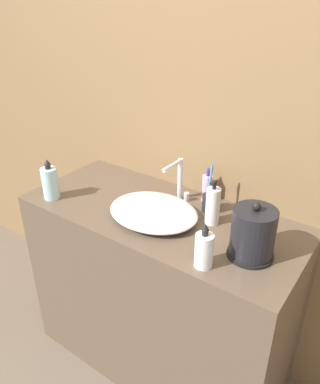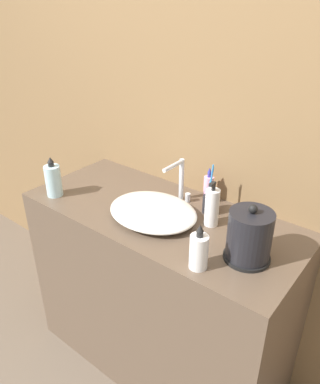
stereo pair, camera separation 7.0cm
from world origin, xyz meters
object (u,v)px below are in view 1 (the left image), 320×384
Objects in this scene: lotion_bottle at (213,206)px; mouthwash_bottle at (50,183)px; electric_kettle at (253,235)px; shampoo_bottle at (207,187)px; faucet at (179,178)px; hand_cream_bottle at (204,250)px; toothbrush_cup at (210,202)px.

lotion_bottle is 1.02× the size of mouthwash_bottle.
electric_kettle is at bearing -27.36° from lotion_bottle.
shampoo_bottle is 0.70m from mouthwash_bottle.
faucet is 0.47m from hand_cream_bottle.
faucet is at bearing 133.29° from hand_cream_bottle.
mouthwash_bottle is at bearing -154.11° from toothbrush_cup.
faucet is 0.90× the size of electric_kettle.
lotion_bottle is 1.15× the size of shampoo_bottle.
electric_kettle is at bearing -24.14° from faucet.
toothbrush_cup reaches higher than mouthwash_bottle.
hand_cream_bottle is (0.22, -0.41, 0.00)m from shampoo_bottle.
faucet reaches higher than lotion_bottle.
shampoo_bottle is at bearing 33.31° from mouthwash_bottle.
mouthwash_bottle is (-0.49, -0.31, -0.03)m from faucet.
hand_cream_bottle is at bearing -64.33° from toothbrush_cup.
lotion_bottle is at bearing 18.61° from mouthwash_bottle.
faucet is 0.91× the size of toothbrush_cup.
faucet is 0.17m from toothbrush_cup.
lotion_bottle is (0.21, -0.08, -0.03)m from faucet.
toothbrush_cup is 0.72m from mouthwash_bottle.
toothbrush_cup is at bearing -0.75° from faucet.
lotion_bottle is at bearing -55.07° from toothbrush_cup.
electric_kettle is 1.01× the size of toothbrush_cup.
toothbrush_cup is 0.10m from lotion_bottle.
toothbrush_cup is 0.37m from hand_cream_bottle.
mouthwash_bottle is at bearing -147.15° from faucet.
hand_cream_bottle reaches higher than shampoo_bottle.
lotion_bottle is (0.05, -0.08, 0.04)m from toothbrush_cup.
electric_kettle is 0.18m from hand_cream_bottle.
shampoo_bottle is at bearing 35.42° from faucet.
lotion_bottle reaches higher than shampoo_bottle.
lotion_bottle is 0.19m from shampoo_bottle.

